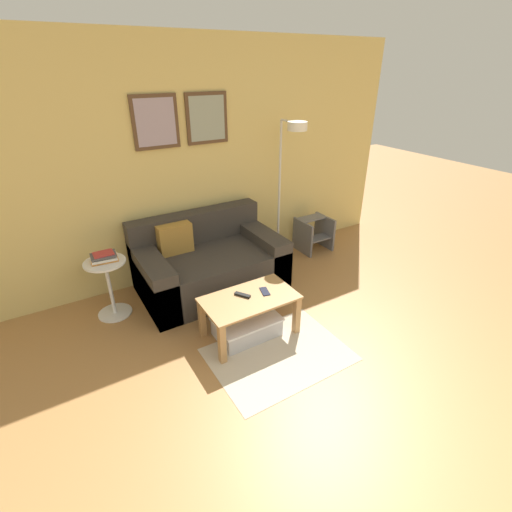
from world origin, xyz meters
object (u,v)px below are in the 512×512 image
Objects in this scene: floor_lamp at (290,163)px; book_stack at (104,257)px; couch at (209,264)px; side_table at (109,283)px; remote_control at (242,295)px; step_stool at (314,233)px; cell_phone at (265,291)px; coffee_table at (250,305)px; storage_bin at (247,326)px.

floor_lamp is 6.73× the size of book_stack.
couch is 1.05m from side_table.
remote_control is 1.99m from step_stool.
couch is 10.90× the size of cell_phone.
coffee_table is 1.45m from book_stack.
cell_phone is (0.21, -0.05, -0.01)m from remote_control.
side_table is 1.53m from cell_phone.
floor_lamp reaches higher than book_stack.
coffee_table is at bearing -162.13° from cell_phone.
cell_phone reaches higher than coffee_table.
coffee_table is at bearing -138.49° from floor_lamp.
couch is 5.97× the size of book_stack.
side_table is 2.35× the size of book_stack.
side_table is 4.29× the size of cell_phone.
couch is 1.61m from step_stool.
remote_control is (0.97, -0.92, 0.05)m from side_table.
remote_control reaches higher than storage_bin.
remote_control is (-0.01, 0.06, 0.32)m from storage_bin.
cell_phone is (1.18, -0.97, 0.05)m from side_table.
cell_phone is at bearing 3.21° from storage_bin.
couch is at bearing -1.47° from side_table.
storage_bin is at bearing -174.70° from coffee_table.
coffee_table is 1.41m from side_table.
couch is 0.95m from coffee_table.
book_stack is 0.59× the size of step_stool.
coffee_table is 0.12m from remote_control.
remote_control is 0.21m from cell_phone.
coffee_table is at bearing -86.21° from remote_control.
side_table is (-1.01, 0.98, 0.04)m from coffee_table.
floor_lamp is 2.31m from side_table.
coffee_table is at bearing -92.18° from couch.
coffee_table reaches higher than storage_bin.
remote_control is at bearing -148.20° from step_stool.
coffee_table is 0.19m from cell_phone.
side_table reaches higher than step_stool.
side_table is 0.28m from book_stack.
couch is 2.54× the size of side_table.
couch is at bearing -174.79° from step_stool.
cell_phone is at bearing -82.07° from couch.
book_stack is at bearing -177.80° from step_stool.
step_stool is at bearing 33.75° from coffee_table.
book_stack is (-1.00, 1.00, 0.32)m from coffee_table.
step_stool reaches higher than cell_phone.
couch is at bearing 85.87° from storage_bin.
storage_bin is 0.98× the size of side_table.
floor_lamp is at bearing -0.42° from book_stack.
couch is 1.45m from floor_lamp.
remote_control is (-0.08, -0.90, 0.13)m from couch.
floor_lamp reaches higher than cell_phone.
storage_bin is at bearing -139.23° from floor_lamp.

